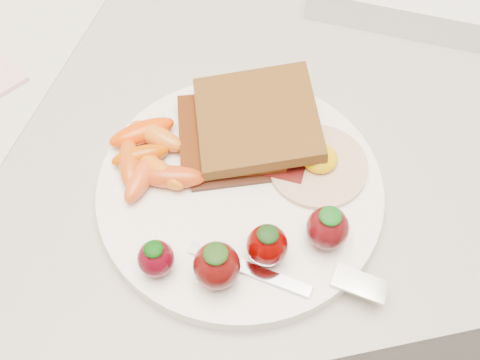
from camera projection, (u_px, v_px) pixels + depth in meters
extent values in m
cube|color=gray|center=(208.00, 272.00, 1.02)|extent=(2.00, 0.60, 0.90)
cylinder|color=white|center=(240.00, 191.00, 0.57)|extent=(0.27, 0.27, 0.02)
cube|color=#482107|center=(230.00, 135.00, 0.59)|extent=(0.11, 0.11, 0.01)
cube|color=#4E2D12|center=(257.00, 119.00, 0.58)|extent=(0.13, 0.13, 0.03)
cylinder|color=beige|center=(318.00, 166.00, 0.57)|extent=(0.11, 0.11, 0.01)
ellipsoid|color=#EBAD00|center=(320.00, 158.00, 0.57)|extent=(0.04, 0.04, 0.02)
cube|color=black|center=(240.00, 174.00, 0.57)|extent=(0.10, 0.03, 0.00)
cube|color=#460A0C|center=(255.00, 164.00, 0.57)|extent=(0.10, 0.07, 0.00)
cube|color=#3B0B06|center=(245.00, 155.00, 0.58)|extent=(0.10, 0.04, 0.00)
ellipsoid|color=#BF4C00|center=(140.00, 156.00, 0.57)|extent=(0.06, 0.02, 0.02)
ellipsoid|color=orange|center=(160.00, 172.00, 0.56)|extent=(0.05, 0.06, 0.02)
ellipsoid|color=#D64E18|center=(142.00, 177.00, 0.56)|extent=(0.05, 0.06, 0.02)
ellipsoid|color=orange|center=(156.00, 136.00, 0.58)|extent=(0.06, 0.06, 0.02)
ellipsoid|color=#E44000|center=(142.00, 132.00, 0.59)|extent=(0.07, 0.04, 0.02)
ellipsoid|color=#C33F11|center=(172.00, 177.00, 0.56)|extent=(0.07, 0.04, 0.02)
ellipsoid|color=#C54B0C|center=(130.00, 163.00, 0.57)|extent=(0.02, 0.06, 0.02)
ellipsoid|color=#500410|center=(156.00, 259.00, 0.50)|extent=(0.03, 0.03, 0.04)
ellipsoid|color=#063B05|center=(153.00, 249.00, 0.49)|extent=(0.02, 0.02, 0.01)
ellipsoid|color=#4D0807|center=(217.00, 266.00, 0.50)|extent=(0.04, 0.04, 0.04)
ellipsoid|color=#19390E|center=(216.00, 254.00, 0.48)|extent=(0.02, 0.02, 0.01)
ellipsoid|color=#550100|center=(267.00, 245.00, 0.51)|extent=(0.04, 0.04, 0.04)
ellipsoid|color=black|center=(268.00, 234.00, 0.49)|extent=(0.02, 0.02, 0.01)
ellipsoid|color=#4E090C|center=(328.00, 228.00, 0.52)|extent=(0.04, 0.04, 0.04)
ellipsoid|color=#0F5111|center=(331.00, 216.00, 0.50)|extent=(0.02, 0.02, 0.01)
cube|color=silver|center=(249.00, 269.00, 0.52)|extent=(0.10, 0.07, 0.00)
cube|color=silver|center=(360.00, 284.00, 0.51)|extent=(0.05, 0.04, 0.00)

